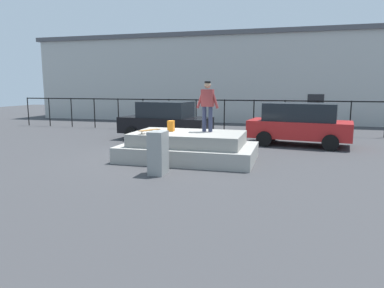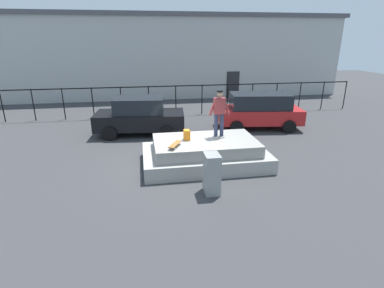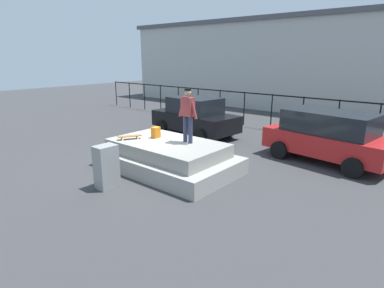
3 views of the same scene
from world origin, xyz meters
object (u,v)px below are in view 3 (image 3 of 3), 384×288
Objects in this scene: car_red_hatchback_mid at (328,136)px; car_black_sedan_near at (195,116)px; skateboarder at (188,112)px; skateboard at (130,136)px; utility_box at (106,167)px; backpack at (156,132)px.

car_black_sedan_near is at bearing -179.90° from car_red_hatchback_mid.
car_red_hatchback_mid is (3.13, 3.86, -0.99)m from skateboarder.
utility_box is (0.91, -1.60, -0.43)m from skateboard.
car_black_sedan_near is (-2.90, 3.85, -1.03)m from skateboarder.
car_red_hatchback_mid is 7.54m from utility_box.
utility_box is at bearing -72.17° from car_black_sedan_near.
car_black_sedan_near is 6.71m from utility_box.
skateboarder is 2.18× the size of skateboard.
car_black_sedan_near is 6.04m from car_red_hatchback_mid.
backpack is 5.99m from car_red_hatchback_mid.
backpack is at bearing 54.31° from skateboard.
skateboard is at bearing -76.52° from car_black_sedan_near.
skateboard is at bearing 119.94° from utility_box.
utility_box is (-3.98, -6.40, -0.32)m from car_red_hatchback_mid.
backpack is 4.41m from car_black_sedan_near.
skateboard is 0.88m from backpack.
car_black_sedan_near is at bearing 103.48° from skateboard.
utility_box is at bearing -60.43° from skateboard.
utility_box is (2.05, -6.38, -0.28)m from car_black_sedan_near.
backpack is 0.08× the size of car_red_hatchback_mid.
backpack reaches higher than utility_box.
utility_box is (-0.85, -2.53, -1.31)m from skateboarder.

